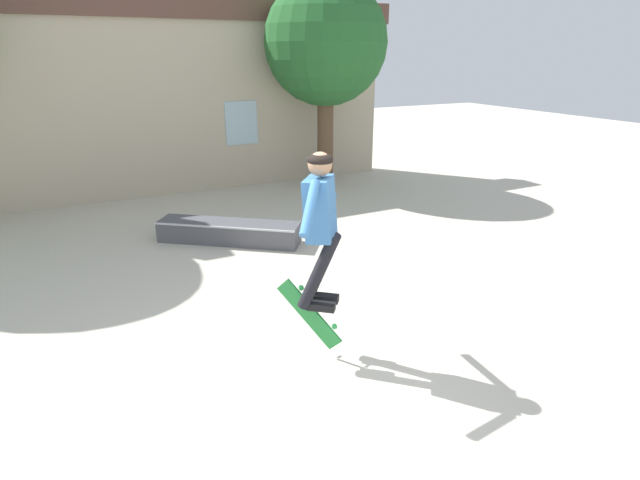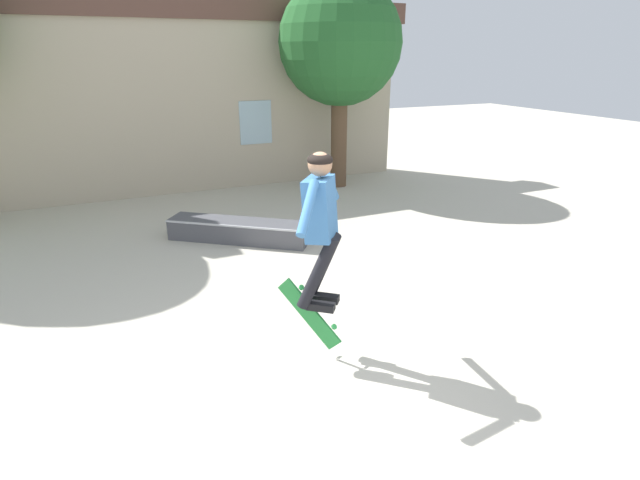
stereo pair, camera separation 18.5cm
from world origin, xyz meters
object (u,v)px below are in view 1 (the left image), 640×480
Objects in this scene: skater at (320,217)px; skateboard_flipping at (309,314)px; tree_right at (326,44)px; skate_ledge at (229,232)px.

skater reaches higher than skateboard_flipping.
skater is 0.97m from skateboard_flipping.
skateboard_flipping is at bearing -173.51° from skater.
tree_right is 6.15× the size of skateboard_flipping.
skateboard_flipping is (-0.09, 0.06, -0.97)m from skater.
tree_right is 7.04m from skateboard_flipping.
skate_ledge is at bearing -140.34° from tree_right.
skater reaches higher than skate_ledge.
tree_right is at bearing 111.65° from skateboard_flipping.
skateboard_flipping is at bearing -56.86° from skate_ledge.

